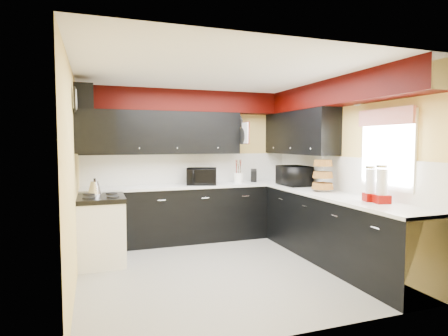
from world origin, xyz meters
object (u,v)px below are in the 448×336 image
object	(u,v)px
utensil_crock	(238,178)
knife_block	(254,176)
kettle	(95,188)
toaster_oven	(202,176)
microwave	(294,176)

from	to	relation	value
utensil_crock	knife_block	size ratio (longest dim) A/B	0.79
utensil_crock	kettle	xyz separation A→B (m)	(-2.36, -0.46, -0.02)
knife_block	kettle	size ratio (longest dim) A/B	1.14
toaster_oven	utensil_crock	size ratio (longest dim) A/B	2.79
microwave	toaster_oven	bearing A→B (deg)	66.39
knife_block	utensil_crock	bearing A→B (deg)	-149.07
utensil_crock	microwave	bearing A→B (deg)	-42.40
knife_block	toaster_oven	bearing A→B (deg)	-152.94
toaster_oven	kettle	size ratio (longest dim) A/B	2.51
toaster_oven	microwave	world-z (taller)	microwave
toaster_oven	utensil_crock	distance (m)	0.68
toaster_oven	utensil_crock	bearing A→B (deg)	23.23
microwave	kettle	size ratio (longest dim) A/B	3.01
knife_block	kettle	bearing A→B (deg)	-148.15
toaster_oven	knife_block	size ratio (longest dim) A/B	2.20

